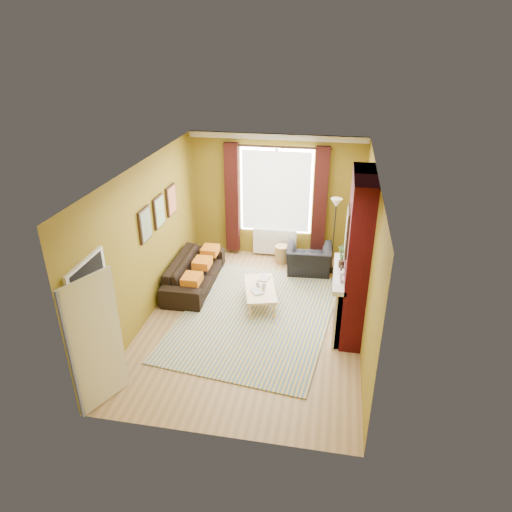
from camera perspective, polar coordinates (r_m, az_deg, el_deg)
name	(u,v)px	position (r m, az deg, el deg)	size (l,w,h in m)	color
ground	(254,318)	(8.43, -0.31, -7.77)	(5.50, 5.50, 0.00)	olive
room_walls	(292,246)	(7.92, 4.51, 1.25)	(3.82, 5.54, 2.83)	olive
striped_rug	(256,316)	(8.48, -0.03, -7.47)	(3.05, 3.94, 0.02)	#345E90
sofa	(194,272)	(9.41, -7.72, -2.00)	(2.06, 0.80, 0.60)	black
armchair	(309,259)	(9.89, 6.62, -0.43)	(0.95, 0.83, 0.62)	black
coffee_table	(260,289)	(8.66, 0.53, -4.20)	(0.81, 1.21, 0.37)	#D9B87D
wicker_stool	(282,254)	(10.33, 3.26, 0.25)	(0.42, 0.42, 0.40)	#A07C45
floor_lamp	(335,215)	(9.60, 9.90, 5.09)	(0.31, 0.31, 1.67)	black
book_a	(253,293)	(8.46, -0.41, -4.60)	(0.18, 0.24, 0.02)	#999999
book_b	(259,277)	(8.97, 0.42, -2.67)	(0.19, 0.26, 0.02)	#999999
mug	(264,287)	(8.57, 0.96, -3.90)	(0.10, 0.10, 0.09)	#999999
tv_remote	(258,285)	(8.70, 0.26, -3.65)	(0.11, 0.18, 0.02)	#27272A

